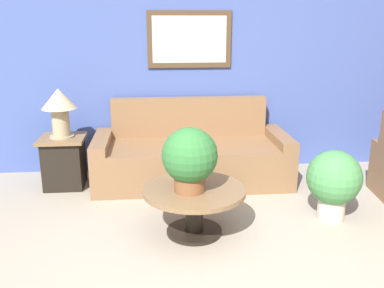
{
  "coord_description": "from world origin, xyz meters",
  "views": [
    {
      "loc": [
        -0.69,
        -2.37,
        1.83
      ],
      "look_at": [
        -0.3,
        1.79,
        0.61
      ],
      "focal_mm": 40.0,
      "sensor_mm": 36.0,
      "label": 1
    }
  ],
  "objects_px": {
    "side_table": "(64,161)",
    "table_lamp": "(59,106)",
    "coffee_table": "(194,201)",
    "potted_plant_on_table": "(190,158)",
    "couch_main": "(191,156)",
    "potted_plant_floor": "(334,180)"
  },
  "relations": [
    {
      "from": "side_table",
      "to": "table_lamp",
      "type": "height_order",
      "value": "table_lamp"
    },
    {
      "from": "coffee_table",
      "to": "potted_plant_on_table",
      "type": "bearing_deg",
      "value": -131.64
    },
    {
      "from": "side_table",
      "to": "couch_main",
      "type": "bearing_deg",
      "value": 1.72
    },
    {
      "from": "potted_plant_on_table",
      "to": "coffee_table",
      "type": "bearing_deg",
      "value": 48.36
    },
    {
      "from": "side_table",
      "to": "potted_plant_floor",
      "type": "bearing_deg",
      "value": -22.15
    },
    {
      "from": "table_lamp",
      "to": "potted_plant_on_table",
      "type": "bearing_deg",
      "value": -44.9
    },
    {
      "from": "side_table",
      "to": "table_lamp",
      "type": "relative_size",
      "value": 1.07
    },
    {
      "from": "couch_main",
      "to": "side_table",
      "type": "bearing_deg",
      "value": -178.28
    },
    {
      "from": "potted_plant_on_table",
      "to": "potted_plant_floor",
      "type": "bearing_deg",
      "value": 8.93
    },
    {
      "from": "couch_main",
      "to": "potted_plant_on_table",
      "type": "relative_size",
      "value": 4.02
    },
    {
      "from": "side_table",
      "to": "potted_plant_floor",
      "type": "distance_m",
      "value": 2.89
    },
    {
      "from": "couch_main",
      "to": "table_lamp",
      "type": "bearing_deg",
      "value": -178.28
    },
    {
      "from": "potted_plant_on_table",
      "to": "table_lamp",
      "type": "bearing_deg",
      "value": 135.1
    },
    {
      "from": "coffee_table",
      "to": "table_lamp",
      "type": "distance_m",
      "value": 1.95
    },
    {
      "from": "table_lamp",
      "to": "coffee_table",
      "type": "bearing_deg",
      "value": -42.86
    },
    {
      "from": "potted_plant_on_table",
      "to": "potted_plant_floor",
      "type": "height_order",
      "value": "potted_plant_on_table"
    },
    {
      "from": "couch_main",
      "to": "coffee_table",
      "type": "relative_size",
      "value": 2.48
    },
    {
      "from": "table_lamp",
      "to": "potted_plant_floor",
      "type": "distance_m",
      "value": 2.94
    },
    {
      "from": "potted_plant_floor",
      "to": "couch_main",
      "type": "bearing_deg",
      "value": 137.37
    },
    {
      "from": "coffee_table",
      "to": "table_lamp",
      "type": "xyz_separation_m",
      "value": [
        -1.35,
        1.26,
        0.62
      ]
    },
    {
      "from": "side_table",
      "to": "table_lamp",
      "type": "bearing_deg",
      "value": -90.0
    },
    {
      "from": "table_lamp",
      "to": "potted_plant_floor",
      "type": "relative_size",
      "value": 0.81
    }
  ]
}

